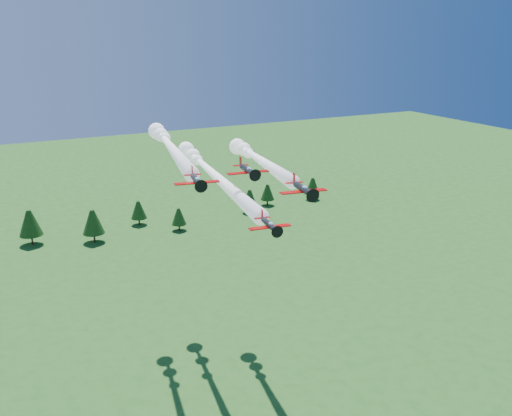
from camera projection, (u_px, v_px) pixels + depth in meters
name	position (u px, v px, depth m)	size (l,w,h in m)	color
plane_lead	(211.00, 172.00, 114.11)	(12.76, 60.63, 3.70)	black
plane_left	(169.00, 145.00, 113.69)	(13.60, 50.63, 3.70)	black
plane_right	(257.00, 158.00, 117.64)	(11.90, 44.23, 3.70)	black
plane_slot	(247.00, 170.00, 97.44)	(7.47, 8.11, 2.61)	black
treeline	(98.00, 220.00, 193.40)	(167.02, 19.96, 11.93)	#382314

